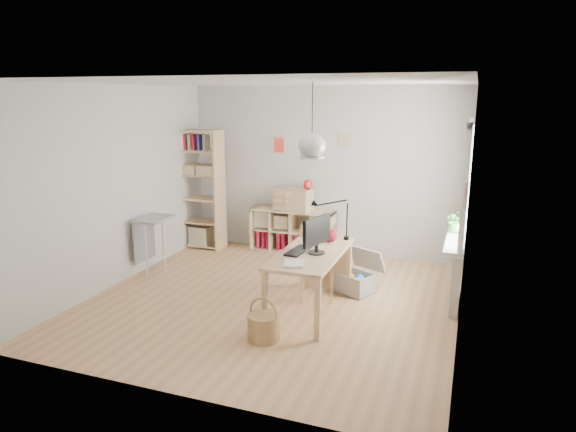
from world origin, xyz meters
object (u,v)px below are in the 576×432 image
(cube_shelf, at_px, (292,234))
(tall_bookshelf, at_px, (199,184))
(chair, at_px, (317,257))
(monitor, at_px, (317,233))
(drawer_chest, at_px, (293,199))
(storage_chest, at_px, (355,278))
(desk, at_px, (311,260))

(cube_shelf, height_order, tall_bookshelf, tall_bookshelf)
(chair, height_order, monitor, monitor)
(chair, distance_m, drawer_chest, 1.95)
(tall_bookshelf, height_order, monitor, tall_bookshelf)
(storage_chest, distance_m, drawer_chest, 2.05)
(storage_chest, distance_m, monitor, 1.22)
(cube_shelf, bearing_deg, desk, -65.39)
(chair, distance_m, storage_chest, 0.64)
(tall_bookshelf, relative_size, chair, 2.19)
(desk, relative_size, tall_bookshelf, 0.75)
(desk, bearing_deg, storage_chest, 66.64)
(desk, xyz_separation_m, chair, (-0.07, 0.51, -0.14))
(chair, bearing_deg, storage_chest, 21.26)
(desk, xyz_separation_m, storage_chest, (0.36, 0.84, -0.48))
(desk, xyz_separation_m, tall_bookshelf, (-2.59, 1.95, 0.43))
(drawer_chest, bearing_deg, chair, -50.69)
(cube_shelf, xyz_separation_m, chair, (0.95, -1.72, 0.22))
(monitor, height_order, drawer_chest, monitor)
(chair, height_order, drawer_chest, drawer_chest)
(cube_shelf, distance_m, storage_chest, 1.97)
(desk, height_order, chair, chair)
(chair, relative_size, monitor, 1.85)
(chair, height_order, storage_chest, chair)
(monitor, bearing_deg, storage_chest, 88.85)
(monitor, bearing_deg, tall_bookshelf, 160.45)
(cube_shelf, height_order, storage_chest, cube_shelf)
(cube_shelf, bearing_deg, chair, -61.15)
(cube_shelf, distance_m, drawer_chest, 0.60)
(tall_bookshelf, bearing_deg, monitor, -36.60)
(chair, xyz_separation_m, storage_chest, (0.43, 0.33, -0.34))
(cube_shelf, distance_m, chair, 1.98)
(desk, height_order, drawer_chest, drawer_chest)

